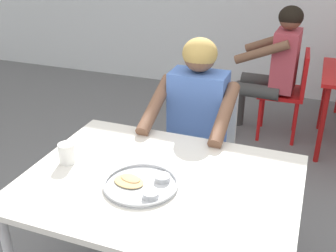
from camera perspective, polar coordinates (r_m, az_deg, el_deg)
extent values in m
cube|color=silver|center=(1.85, -1.16, -8.04)|extent=(1.24, 0.93, 0.03)
cylinder|color=#B2B2B7|center=(2.57, -9.40, -7.69)|extent=(0.04, 0.04, 0.72)
cylinder|color=#B2B2B7|center=(2.31, 16.25, -12.92)|extent=(0.04, 0.04, 0.72)
cylinder|color=#B7BABF|center=(1.80, -3.85, -8.43)|extent=(0.33, 0.33, 0.01)
torus|color=#B7BABF|center=(1.80, -3.86, -8.14)|extent=(0.33, 0.33, 0.01)
cylinder|color=#B2B5BA|center=(1.72, -2.47, -9.66)|extent=(0.07, 0.07, 0.03)
cylinder|color=#C65119|center=(1.71, -2.47, -9.52)|extent=(0.06, 0.06, 0.01)
cylinder|color=#B2B5BA|center=(1.82, -0.81, -7.39)|extent=(0.07, 0.07, 0.03)
cylinder|color=maroon|center=(1.82, -0.82, -7.25)|extent=(0.06, 0.06, 0.01)
ellipsoid|color=tan|center=(1.82, -5.56, -7.81)|extent=(0.16, 0.13, 0.01)
ellipsoid|color=tan|center=(1.83, -5.35, -7.36)|extent=(0.12, 0.09, 0.01)
cylinder|color=white|center=(2.01, -14.15, -3.78)|extent=(0.08, 0.08, 0.10)
cylinder|color=#593319|center=(1.99, -14.25, -3.01)|extent=(0.07, 0.07, 0.02)
cube|color=silver|center=(2.68, 4.33, -4.26)|extent=(0.42, 0.44, 0.04)
cube|color=silver|center=(2.76, 5.67, 1.65)|extent=(0.40, 0.04, 0.40)
cylinder|color=silver|center=(2.62, 6.63, -10.89)|extent=(0.03, 0.03, 0.41)
cylinder|color=silver|center=(2.70, -0.39, -9.48)|extent=(0.03, 0.03, 0.41)
cylinder|color=silver|center=(2.91, 8.39, -6.92)|extent=(0.03, 0.03, 0.41)
cylinder|color=silver|center=(2.98, 2.05, -5.77)|extent=(0.03, 0.03, 0.41)
cylinder|color=#3D3D3D|center=(2.41, 4.55, -14.13)|extent=(0.10, 0.10, 0.44)
cylinder|color=#3D3D3D|center=(2.41, 6.11, -6.46)|extent=(0.12, 0.40, 0.12)
cylinder|color=#3D3D3D|center=(2.48, -2.27, -12.61)|extent=(0.10, 0.10, 0.44)
cylinder|color=#3D3D3D|center=(2.49, -0.61, -5.21)|extent=(0.12, 0.40, 0.12)
cube|color=#4C72C6|center=(2.49, 4.24, 1.72)|extent=(0.34, 0.20, 0.54)
cylinder|color=brown|center=(2.24, 8.04, 1.72)|extent=(0.08, 0.45, 0.25)
cylinder|color=brown|center=(2.35, -1.73, 3.15)|extent=(0.08, 0.45, 0.25)
sphere|color=brown|center=(2.36, 4.53, 9.90)|extent=(0.19, 0.19, 0.19)
ellipsoid|color=tan|center=(2.36, 4.54, 10.24)|extent=(0.21, 0.20, 0.18)
cylinder|color=maroon|center=(3.52, 20.97, 0.09)|extent=(0.04, 0.04, 0.68)
cylinder|color=maroon|center=(4.15, 21.24, 3.89)|extent=(0.04, 0.04, 0.68)
cube|color=red|center=(3.84, 15.70, 4.64)|extent=(0.41, 0.42, 0.04)
cube|color=red|center=(3.77, 18.82, 7.12)|extent=(0.05, 0.38, 0.37)
cylinder|color=red|center=(3.78, 12.79, 0.89)|extent=(0.03, 0.03, 0.42)
cylinder|color=red|center=(4.08, 13.28, 2.69)|extent=(0.03, 0.03, 0.42)
cylinder|color=red|center=(3.78, 17.49, 0.26)|extent=(0.03, 0.03, 0.42)
cylinder|color=red|center=(4.07, 17.65, 2.10)|extent=(0.03, 0.03, 0.42)
cylinder|color=#3B3B3B|center=(3.80, 9.07, 1.59)|extent=(0.10, 0.10, 0.45)
cylinder|color=#3B3B3B|center=(3.67, 12.39, 4.86)|extent=(0.40, 0.13, 0.12)
cylinder|color=#3B3B3B|center=(4.07, 10.12, 3.18)|extent=(0.10, 0.10, 0.45)
cylinder|color=#3B3B3B|center=(3.95, 13.25, 6.27)|extent=(0.40, 0.13, 0.12)
cube|color=#B23F4C|center=(3.70, 16.29, 8.91)|extent=(0.21, 0.35, 0.52)
cylinder|color=brown|center=(3.50, 13.10, 10.13)|extent=(0.46, 0.09, 0.25)
cylinder|color=brown|center=(3.89, 14.25, 11.56)|extent=(0.46, 0.09, 0.25)
sphere|color=brown|center=(3.62, 17.01, 14.38)|extent=(0.19, 0.19, 0.19)
ellipsoid|color=black|center=(3.62, 17.04, 14.60)|extent=(0.21, 0.20, 0.18)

